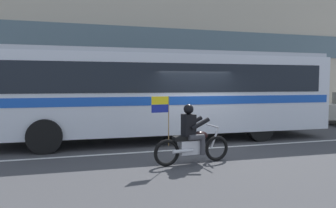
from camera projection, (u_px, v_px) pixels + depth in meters
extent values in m
plane|color=#3D3D3F|center=(194.00, 145.00, 10.42)|extent=(60.00, 60.00, 0.00)
cube|color=#B7B2A8|center=(158.00, 124.00, 15.31)|extent=(28.00, 3.80, 0.15)
cube|color=silver|center=(201.00, 148.00, 9.85)|extent=(26.60, 0.14, 0.01)
cube|color=#B2A893|center=(148.00, 7.00, 17.09)|extent=(28.00, 0.80, 12.77)
cube|color=#4C606B|center=(150.00, 40.00, 16.80)|extent=(25.76, 0.10, 1.40)
cube|color=silver|center=(161.00, 93.00, 11.22)|extent=(12.57, 2.85, 2.70)
cube|color=black|center=(161.00, 78.00, 11.18)|extent=(11.57, 2.87, 0.96)
cube|color=#194CB2|center=(161.00, 99.00, 11.23)|extent=(12.32, 2.87, 0.28)
cube|color=#ADB1BA|center=(160.00, 55.00, 11.12)|extent=(12.32, 2.72, 0.16)
cylinder|color=black|center=(45.00, 136.00, 9.11)|extent=(1.04, 0.30, 1.04)
cylinder|color=black|center=(260.00, 127.00, 11.11)|extent=(1.04, 0.30, 1.04)
torus|color=black|center=(217.00, 148.00, 8.26)|extent=(0.70, 0.16, 0.69)
torus|color=black|center=(167.00, 153.00, 7.72)|extent=(0.70, 0.16, 0.69)
cube|color=silver|center=(191.00, 147.00, 7.96)|extent=(0.67, 0.34, 0.36)
ellipsoid|color=black|center=(199.00, 136.00, 8.04)|extent=(0.51, 0.33, 0.24)
cube|color=black|center=(184.00, 138.00, 7.87)|extent=(0.58, 0.32, 0.12)
cylinder|color=silver|center=(215.00, 138.00, 8.21)|extent=(0.28, 0.08, 0.58)
cylinder|color=silver|center=(212.00, 126.00, 8.16)|extent=(0.10, 0.64, 0.04)
cylinder|color=silver|center=(183.00, 151.00, 7.71)|extent=(0.56, 0.15, 0.09)
cube|color=black|center=(188.00, 125.00, 7.90)|extent=(0.32, 0.39, 0.56)
sphere|color=black|center=(189.00, 109.00, 7.87)|extent=(0.26, 0.26, 0.26)
cylinder|color=#38383D|center=(190.00, 135.00, 8.14)|extent=(0.43, 0.19, 0.15)
cylinder|color=#38383D|center=(196.00, 143.00, 8.22)|extent=(0.13, 0.13, 0.46)
cylinder|color=#38383D|center=(196.00, 137.00, 7.80)|extent=(0.43, 0.19, 0.15)
cylinder|color=#38383D|center=(203.00, 146.00, 7.88)|extent=(0.13, 0.13, 0.46)
cylinder|color=black|center=(193.00, 122.00, 8.17)|extent=(0.53, 0.16, 0.32)
cylinder|color=black|center=(200.00, 124.00, 7.80)|extent=(0.53, 0.16, 0.32)
cylinder|color=olive|center=(169.00, 121.00, 7.68)|extent=(0.02, 0.02, 1.25)
cube|color=yellow|center=(160.00, 100.00, 7.56)|extent=(0.44, 0.06, 0.20)
cube|color=navy|center=(160.00, 109.00, 7.58)|extent=(0.44, 0.06, 0.20)
cylinder|color=gold|center=(262.00, 116.00, 15.56)|extent=(0.22, 0.22, 0.58)
sphere|color=gold|center=(262.00, 109.00, 15.53)|extent=(0.20, 0.20, 0.20)
cylinder|color=gold|center=(263.00, 116.00, 15.42)|extent=(0.09, 0.10, 0.09)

